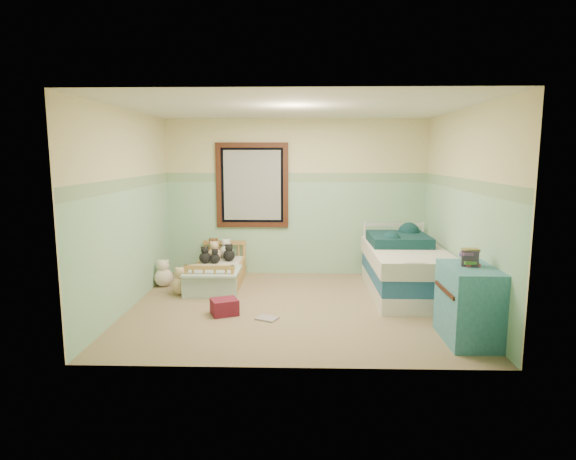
{
  "coord_description": "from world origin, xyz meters",
  "views": [
    {
      "loc": [
        0.09,
        -5.97,
        1.94
      ],
      "look_at": [
        -0.08,
        0.35,
        0.95
      ],
      "focal_mm": 30.05,
      "sensor_mm": 36.0,
      "label": 1
    }
  ],
  "objects_px": {
    "dresser": "(469,304)",
    "plush_floor_cream": "(164,277)",
    "floor_book": "(267,318)",
    "toddler_bed_frame": "(218,279)",
    "twin_bed_frame": "(405,286)",
    "plush_floor_tan": "(182,285)",
    "red_pillow": "(225,307)"
  },
  "relations": [
    {
      "from": "dresser",
      "to": "plush_floor_cream",
      "type": "bearing_deg",
      "value": 152.01
    },
    {
      "from": "red_pillow",
      "to": "floor_book",
      "type": "distance_m",
      "value": 0.57
    },
    {
      "from": "dresser",
      "to": "red_pillow",
      "type": "height_order",
      "value": "dresser"
    },
    {
      "from": "plush_floor_tan",
      "to": "toddler_bed_frame",
      "type": "bearing_deg",
      "value": 51.55
    },
    {
      "from": "plush_floor_tan",
      "to": "floor_book",
      "type": "relative_size",
      "value": 1.09
    },
    {
      "from": "toddler_bed_frame",
      "to": "floor_book",
      "type": "bearing_deg",
      "value": -61.13
    },
    {
      "from": "red_pillow",
      "to": "floor_book",
      "type": "height_order",
      "value": "red_pillow"
    },
    {
      "from": "twin_bed_frame",
      "to": "dresser",
      "type": "distance_m",
      "value": 1.75
    },
    {
      "from": "toddler_bed_frame",
      "to": "plush_floor_tan",
      "type": "relative_size",
      "value": 5.3
    },
    {
      "from": "toddler_bed_frame",
      "to": "dresser",
      "type": "xyz_separation_m",
      "value": [
        3.0,
        -2.14,
        0.31
      ]
    },
    {
      "from": "plush_floor_cream",
      "to": "plush_floor_tan",
      "type": "distance_m",
      "value": 0.55
    },
    {
      "from": "plush_floor_cream",
      "to": "toddler_bed_frame",
      "type": "bearing_deg",
      "value": 8.92
    },
    {
      "from": "twin_bed_frame",
      "to": "dresser",
      "type": "relative_size",
      "value": 2.44
    },
    {
      "from": "plush_floor_cream",
      "to": "floor_book",
      "type": "distance_m",
      "value": 2.17
    },
    {
      "from": "red_pillow",
      "to": "dresser",
      "type": "bearing_deg",
      "value": -15.9
    },
    {
      "from": "toddler_bed_frame",
      "to": "plush_floor_cream",
      "type": "relative_size",
      "value": 5.11
    },
    {
      "from": "toddler_bed_frame",
      "to": "dresser",
      "type": "bearing_deg",
      "value": -35.49
    },
    {
      "from": "plush_floor_tan",
      "to": "dresser",
      "type": "bearing_deg",
      "value": -25.16
    },
    {
      "from": "twin_bed_frame",
      "to": "floor_book",
      "type": "height_order",
      "value": "twin_bed_frame"
    },
    {
      "from": "toddler_bed_frame",
      "to": "twin_bed_frame",
      "type": "bearing_deg",
      "value": -9.1
    },
    {
      "from": "plush_floor_cream",
      "to": "red_pillow",
      "type": "xyz_separation_m",
      "value": [
        1.11,
        -1.25,
        -0.04
      ]
    },
    {
      "from": "plush_floor_cream",
      "to": "floor_book",
      "type": "relative_size",
      "value": 1.13
    },
    {
      "from": "red_pillow",
      "to": "toddler_bed_frame",
      "type": "bearing_deg",
      "value": 102.91
    },
    {
      "from": "plush_floor_tan",
      "to": "floor_book",
      "type": "height_order",
      "value": "plush_floor_tan"
    },
    {
      "from": "dresser",
      "to": "red_pillow",
      "type": "distance_m",
      "value": 2.81
    },
    {
      "from": "toddler_bed_frame",
      "to": "floor_book",
      "type": "xyz_separation_m",
      "value": [
        0.85,
        -1.54,
        -0.08
      ]
    },
    {
      "from": "dresser",
      "to": "red_pillow",
      "type": "xyz_separation_m",
      "value": [
        -2.68,
        0.76,
        -0.3
      ]
    },
    {
      "from": "dresser",
      "to": "twin_bed_frame",
      "type": "bearing_deg",
      "value": 99.7
    },
    {
      "from": "plush_floor_cream",
      "to": "dresser",
      "type": "distance_m",
      "value": 4.3
    },
    {
      "from": "toddler_bed_frame",
      "to": "twin_bed_frame",
      "type": "height_order",
      "value": "twin_bed_frame"
    },
    {
      "from": "plush_floor_cream",
      "to": "plush_floor_tan",
      "type": "relative_size",
      "value": 1.04
    },
    {
      "from": "twin_bed_frame",
      "to": "red_pillow",
      "type": "height_order",
      "value": "twin_bed_frame"
    }
  ]
}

